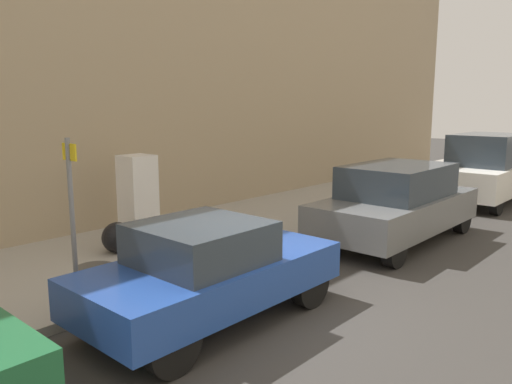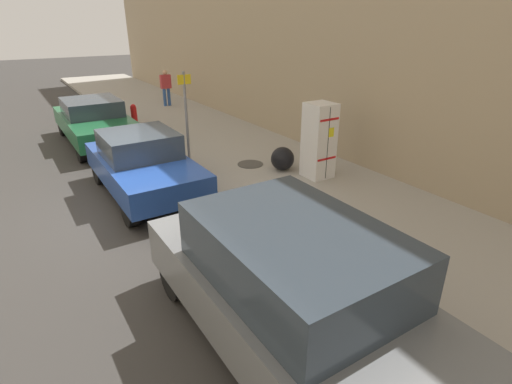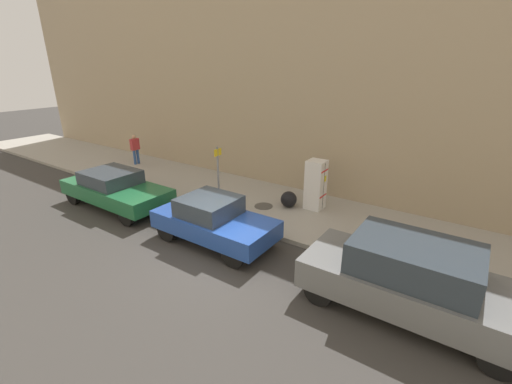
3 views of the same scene
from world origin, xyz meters
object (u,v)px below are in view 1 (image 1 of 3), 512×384
(street_sign_post, at_px, (72,213))
(parked_suv_gray, at_px, (396,202))
(trash_bag, at_px, (117,238))
(parked_hatchback_blue, at_px, (209,270))
(discarded_refrigerator, at_px, (138,198))
(parked_van_white, at_px, (487,169))

(street_sign_post, distance_m, parked_suv_gray, 7.03)
(street_sign_post, distance_m, trash_bag, 2.81)
(trash_bag, bearing_deg, parked_suv_gray, 55.28)
(parked_hatchback_blue, bearing_deg, discarded_refrigerator, 158.20)
(discarded_refrigerator, height_order, parked_van_white, parked_van_white)
(parked_suv_gray, relative_size, parked_van_white, 1.00)
(discarded_refrigerator, xyz_separation_m, trash_bag, (0.47, -0.84, -0.62))
(trash_bag, xyz_separation_m, parked_suv_gray, (3.44, 4.96, 0.43))
(street_sign_post, bearing_deg, parked_van_white, 82.88)
(street_sign_post, xyz_separation_m, parked_van_white, (1.61, 12.90, -0.46))
(trash_bag, bearing_deg, parked_hatchback_blue, -11.85)
(street_sign_post, height_order, parked_van_white, street_sign_post)
(discarded_refrigerator, bearing_deg, parked_van_white, 69.04)
(trash_bag, xyz_separation_m, parked_van_white, (3.44, 11.05, 0.61))
(parked_van_white, bearing_deg, trash_bag, -107.29)
(parked_suv_gray, height_order, parked_van_white, parked_van_white)
(trash_bag, distance_m, parked_van_white, 11.58)
(discarded_refrigerator, height_order, parked_suv_gray, discarded_refrigerator)
(parked_hatchback_blue, xyz_separation_m, parked_suv_gray, (-0.00, 5.68, 0.14))
(discarded_refrigerator, bearing_deg, trash_bag, -60.87)
(discarded_refrigerator, bearing_deg, parked_suv_gray, 46.51)
(discarded_refrigerator, relative_size, trash_bag, 3.01)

